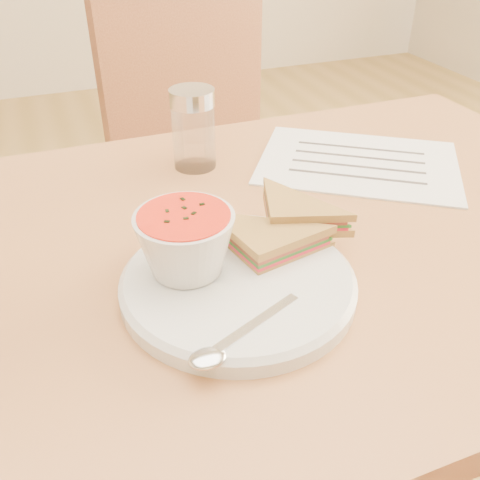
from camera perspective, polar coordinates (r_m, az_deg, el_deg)
name	(u,v)px	position (r m, az deg, el deg)	size (l,w,h in m)	color
dining_table	(281,413)	(0.95, 4.39, -17.90)	(1.00, 0.70, 0.75)	#A36732
chair_far	(235,206)	(1.26, -0.51, 3.60)	(0.43, 0.43, 0.96)	brown
plate	(238,284)	(0.57, -0.21, -4.72)	(0.25, 0.25, 0.02)	silver
soup_bowl	(186,246)	(0.56, -5.81, -0.59)	(0.10, 0.10, 0.07)	silver
sandwich_half_a	(258,268)	(0.56, 1.98, -3.02)	(0.11, 0.11, 0.03)	#A8783B
sandwich_half_b	(270,229)	(0.60, 3.25, 1.22)	(0.10, 0.10, 0.03)	#A8783B
spoon	(248,329)	(0.50, 0.88, -9.51)	(0.17, 0.03, 0.01)	silver
paper_menu	(358,162)	(0.86, 12.51, 8.08)	(0.30, 0.22, 0.00)	white
condiment_shaker	(193,129)	(0.81, -4.98, 11.70)	(0.07, 0.07, 0.12)	silver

